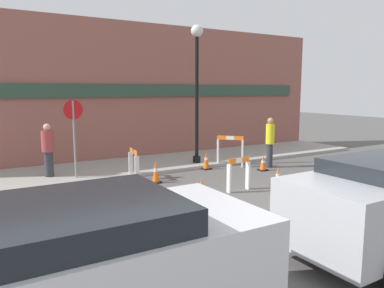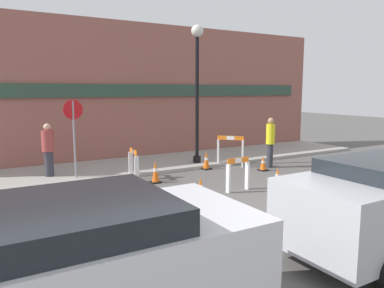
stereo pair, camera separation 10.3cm
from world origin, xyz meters
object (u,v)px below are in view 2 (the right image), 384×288
stop_sign (74,126)px  person_worker (270,141)px  streetlamp_post (197,75)px  parked_car_0 (51,280)px  person_pedestrian (48,148)px

stop_sign → person_worker: bearing=163.5°
stop_sign → person_worker: 6.83m
streetlamp_post → stop_sign: bearing=-178.1°
streetlamp_post → parked_car_0: 10.78m
person_worker → person_pedestrian: 7.60m
person_worker → parked_car_0: (-8.73, -6.50, -0.01)m
person_pedestrian → parked_car_0: person_pedestrian is taller
person_pedestrian → parked_car_0: 8.73m
streetlamp_post → stop_sign: (-4.51, -0.15, -1.62)m
person_worker → person_pedestrian: (-7.30, 2.11, 0.01)m
person_pedestrian → parked_car_0: bearing=104.5°
streetlamp_post → person_pedestrian: bearing=175.0°
stop_sign → parked_car_0: 8.32m
person_worker → person_pedestrian: bearing=-12.2°
stop_sign → person_worker: size_ratio=1.32×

